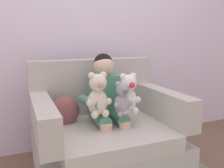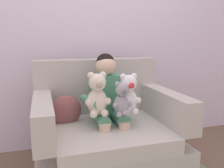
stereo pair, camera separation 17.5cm
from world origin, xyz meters
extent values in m
cube|color=silver|center=(0.00, 0.71, 1.30)|extent=(6.00, 0.10, 2.60)
cube|color=#BCB7AD|center=(0.00, 0.00, 0.16)|extent=(1.16, 0.90, 0.32)
cube|color=beige|center=(0.00, -0.07, 0.38)|extent=(0.88, 0.76, 0.12)
cube|color=#BCB7AD|center=(0.00, 0.38, 0.69)|extent=(1.16, 0.14, 0.51)
cube|color=#BCB7AD|center=(-0.51, -0.07, 0.57)|extent=(0.14, 0.76, 0.26)
cube|color=#BCB7AD|center=(0.51, -0.07, 0.57)|extent=(0.14, 0.76, 0.26)
cube|color=#4C9370|center=(0.02, 0.14, 0.66)|extent=(0.26, 0.16, 0.34)
sphere|color=beige|center=(0.02, 0.14, 0.91)|extent=(0.17, 0.17, 0.17)
sphere|color=black|center=(0.02, 0.15, 0.94)|extent=(0.16, 0.16, 0.16)
cylinder|color=#4C9370|center=(-0.06, 0.01, 0.49)|extent=(0.11, 0.26, 0.11)
cylinder|color=beige|center=(-0.06, -0.12, 0.34)|extent=(0.09, 0.09, 0.30)
cylinder|color=#4C9370|center=(0.10, 0.01, 0.49)|extent=(0.11, 0.26, 0.11)
cylinder|color=beige|center=(0.10, -0.12, 0.34)|extent=(0.09, 0.09, 0.30)
cylinder|color=#4C9370|center=(-0.14, 0.02, 0.64)|extent=(0.13, 0.27, 0.07)
cylinder|color=#4C9370|center=(0.18, 0.02, 0.64)|extent=(0.13, 0.27, 0.07)
ellipsoid|color=white|center=(0.15, -0.07, 0.65)|extent=(0.15, 0.13, 0.20)
sphere|color=white|center=(0.15, -0.09, 0.80)|extent=(0.13, 0.13, 0.13)
sphere|color=#DB333D|center=(0.15, -0.14, 0.79)|extent=(0.05, 0.05, 0.05)
sphere|color=white|center=(0.10, -0.08, 0.85)|extent=(0.05, 0.05, 0.05)
sphere|color=white|center=(0.08, -0.11, 0.66)|extent=(0.05, 0.05, 0.05)
sphere|color=white|center=(0.11, -0.13, 0.57)|extent=(0.06, 0.06, 0.06)
sphere|color=white|center=(0.19, -0.08, 0.85)|extent=(0.05, 0.05, 0.05)
sphere|color=white|center=(0.22, -0.11, 0.66)|extent=(0.05, 0.05, 0.05)
sphere|color=white|center=(0.19, -0.13, 0.57)|extent=(0.06, 0.06, 0.06)
ellipsoid|color=silver|center=(-0.10, -0.05, 0.65)|extent=(0.16, 0.13, 0.21)
sphere|color=silver|center=(-0.10, -0.06, 0.81)|extent=(0.13, 0.13, 0.13)
sphere|color=tan|center=(-0.10, -0.12, 0.80)|extent=(0.05, 0.05, 0.05)
sphere|color=silver|center=(-0.15, -0.06, 0.86)|extent=(0.05, 0.05, 0.05)
sphere|color=silver|center=(-0.18, -0.09, 0.66)|extent=(0.05, 0.05, 0.05)
sphere|color=silver|center=(-0.14, -0.11, 0.58)|extent=(0.06, 0.06, 0.06)
sphere|color=silver|center=(-0.05, -0.06, 0.86)|extent=(0.05, 0.05, 0.05)
sphere|color=silver|center=(-0.02, -0.09, 0.66)|extent=(0.05, 0.05, 0.05)
sphere|color=silver|center=(-0.06, -0.11, 0.58)|extent=(0.06, 0.06, 0.06)
ellipsoid|color=#9E9EA3|center=(0.08, -0.11, 0.63)|extent=(0.13, 0.11, 0.16)
sphere|color=#9E9EA3|center=(0.08, -0.12, 0.76)|extent=(0.11, 0.11, 0.11)
sphere|color=slate|center=(0.08, -0.17, 0.75)|extent=(0.04, 0.04, 0.04)
sphere|color=#9E9EA3|center=(0.05, -0.11, 0.80)|extent=(0.04, 0.04, 0.04)
sphere|color=#9E9EA3|center=(0.02, -0.14, 0.64)|extent=(0.04, 0.04, 0.04)
sphere|color=#9E9EA3|center=(0.05, -0.15, 0.57)|extent=(0.05, 0.05, 0.05)
sphere|color=#9E9EA3|center=(0.12, -0.11, 0.80)|extent=(0.04, 0.04, 0.04)
sphere|color=#9E9EA3|center=(0.14, -0.14, 0.64)|extent=(0.04, 0.04, 0.04)
sphere|color=#9E9EA3|center=(0.12, -0.15, 0.57)|extent=(0.05, 0.05, 0.05)
ellipsoid|color=#8C4C4C|center=(-0.32, 0.17, 0.54)|extent=(0.27, 0.14, 0.26)
camera|label=1|loc=(-0.67, -1.73, 1.13)|focal=37.74mm
camera|label=2|loc=(-0.50, -1.79, 1.13)|focal=37.74mm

